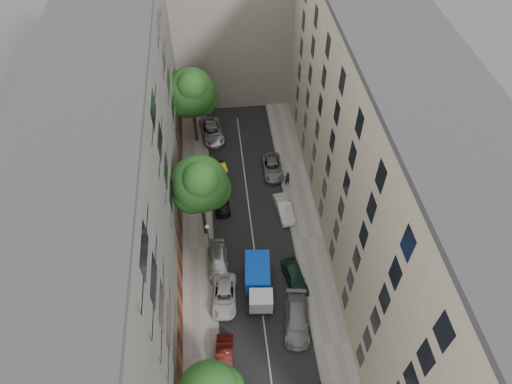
{
  "coord_description": "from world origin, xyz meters",
  "views": [
    {
      "loc": [
        -2.64,
        -26.2,
        37.21
      ],
      "look_at": [
        0.41,
        1.53,
        6.0
      ],
      "focal_mm": 32.0,
      "sensor_mm": 36.0,
      "label": 1
    }
  ],
  "objects": [
    {
      "name": "ground",
      "position": [
        0.0,
        0.0,
        0.0
      ],
      "size": [
        120.0,
        120.0,
        0.0
      ],
      "primitive_type": "plane",
      "color": "#4C4C49",
      "rests_on": "ground"
    },
    {
      "name": "tarp_truck",
      "position": [
        -0.1,
        -5.08,
        1.39
      ],
      "size": [
        2.65,
        5.65,
        2.52
      ],
      "rotation": [
        0.0,
        0.0,
        -0.1
      ],
      "color": "black",
      "rests_on": "ground"
    },
    {
      "name": "car_right_2",
      "position": [
        3.34,
        -4.6,
        0.7
      ],
      "size": [
        2.34,
        4.33,
        1.4
      ],
      "primitive_type": "imported",
      "rotation": [
        0.0,
        0.0,
        0.17
      ],
      "color": "black",
      "rests_on": "ground"
    },
    {
      "name": "car_left_1",
      "position": [
        -3.6,
        -11.42,
        0.65
      ],
      "size": [
        1.73,
        4.04,
        1.3
      ],
      "primitive_type": "imported",
      "rotation": [
        0.0,
        0.0,
        -0.09
      ],
      "color": "#4C120F",
      "rests_on": "ground"
    },
    {
      "name": "building_endcap",
      "position": [
        0.0,
        28.0,
        9.0
      ],
      "size": [
        18.0,
        12.0,
        18.0
      ],
      "primitive_type": "cube",
      "color": "gray",
      "rests_on": "ground"
    },
    {
      "name": "road_surface",
      "position": [
        0.0,
        0.0,
        0.01
      ],
      "size": [
        8.0,
        44.0,
        0.02
      ],
      "primitive_type": "cube",
      "color": "black",
      "rests_on": "ground"
    },
    {
      "name": "pedestrian",
      "position": [
        4.52,
        7.53,
        1.06
      ],
      "size": [
        0.77,
        0.64,
        1.82
      ],
      "primitive_type": "imported",
      "rotation": [
        0.0,
        0.0,
        3.5
      ],
      "color": "black",
      "rests_on": "sidewalk_right"
    },
    {
      "name": "lamp_post",
      "position": [
        -4.2,
        -2.33,
        4.13
      ],
      "size": [
        0.36,
        0.36,
        6.46
      ],
      "color": "#175027",
      "rests_on": "sidewalk_left"
    },
    {
      "name": "car_right_4",
      "position": [
        3.18,
        9.8,
        0.64
      ],
      "size": [
        2.19,
        4.64,
        1.28
      ],
      "primitive_type": "imported",
      "rotation": [
        0.0,
        0.0,
        -0.01
      ],
      "color": "slate",
      "rests_on": "ground"
    },
    {
      "name": "car_left_6",
      "position": [
        -3.33,
        16.6,
        0.74
      ],
      "size": [
        3.16,
        5.61,
        1.48
      ],
      "primitive_type": "imported",
      "rotation": [
        0.0,
        0.0,
        0.14
      ],
      "color": "#BBBBC0",
      "rests_on": "ground"
    },
    {
      "name": "car_left_5",
      "position": [
        -2.8,
        9.07,
        0.7
      ],
      "size": [
        2.17,
        4.45,
        1.4
      ],
      "primitive_type": "imported",
      "rotation": [
        0.0,
        0.0,
        0.16
      ],
      "color": "black",
      "rests_on": "ground"
    },
    {
      "name": "building_left",
      "position": [
        -11.0,
        0.0,
        10.0
      ],
      "size": [
        8.0,
        44.0,
        20.0
      ],
      "primitive_type": "cube",
      "color": "#4F4C4A",
      "rests_on": "ground"
    },
    {
      "name": "building_right",
      "position": [
        11.0,
        0.0,
        10.0
      ],
      "size": [
        8.0,
        44.0,
        20.0
      ],
      "primitive_type": "cube",
      "color": "#B7AB8E",
      "rests_on": "ground"
    },
    {
      "name": "car_right_1",
      "position": [
        2.8,
        -8.8,
        0.75
      ],
      "size": [
        2.82,
        5.44,
        1.51
      ],
      "primitive_type": "imported",
      "rotation": [
        0.0,
        0.0,
        -0.14
      ],
      "color": "slate",
      "rests_on": "ground"
    },
    {
      "name": "car_left_3",
      "position": [
        -3.6,
        -2.2,
        0.67
      ],
      "size": [
        1.92,
        4.64,
        1.34
      ],
      "primitive_type": "imported",
      "rotation": [
        0.0,
        0.0,
        0.01
      ],
      "color": "silver",
      "rests_on": "ground"
    },
    {
      "name": "sidewalk_right",
      "position": [
        5.5,
        0.0,
        0.07
      ],
      "size": [
        3.0,
        44.0,
        0.15
      ],
      "primitive_type": "cube",
      "color": "gray",
      "rests_on": "ground"
    },
    {
      "name": "car_right_3",
      "position": [
        3.6,
        3.6,
        0.68
      ],
      "size": [
        1.96,
        4.29,
        1.36
      ],
      "primitive_type": "imported",
      "rotation": [
        0.0,
        0.0,
        0.13
      ],
      "color": "silver",
      "rests_on": "ground"
    },
    {
      "name": "tree_mid",
      "position": [
        -4.55,
        1.76,
        7.14
      ],
      "size": [
        5.5,
        5.26,
        10.2
      ],
      "color": "#382619",
      "rests_on": "sidewalk_left"
    },
    {
      "name": "sidewalk_left",
      "position": [
        -5.5,
        0.0,
        0.07
      ],
      "size": [
        3.0,
        44.0,
        0.15
      ],
      "primitive_type": "cube",
      "color": "gray",
      "rests_on": "ground"
    },
    {
      "name": "tree_far",
      "position": [
        -5.12,
        15.9,
        6.88
      ],
      "size": [
        5.71,
        5.5,
        9.95
      ],
      "color": "#382619",
      "rests_on": "sidewalk_left"
    },
    {
      "name": "car_left_2",
      "position": [
        -3.24,
        -5.8,
        0.64
      ],
      "size": [
        2.54,
        4.79,
        1.28
      ],
      "primitive_type": "imported",
      "rotation": [
        0.0,
        0.0,
        -0.09
      ],
      "color": "silver",
      "rests_on": "ground"
    },
    {
      "name": "car_left_4",
      "position": [
        -2.8,
        5.35,
        0.66
      ],
      "size": [
        1.64,
        3.9,
        1.32
      ],
      "primitive_type": "imported",
      "rotation": [
        0.0,
        0.0,
        0.02
      ],
      "color": "black",
      "rests_on": "ground"
    }
  ]
}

